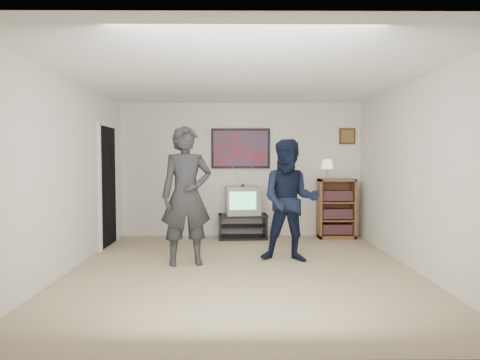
{
  "coord_description": "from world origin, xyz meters",
  "views": [
    {
      "loc": [
        -0.07,
        -5.54,
        1.47
      ],
      "look_at": [
        -0.02,
        0.71,
        1.15
      ],
      "focal_mm": 32.0,
      "sensor_mm": 36.0,
      "label": 1
    }
  ],
  "objects_px": {
    "media_stand": "(243,226)",
    "bookshelf": "(336,208)",
    "crt_television": "(243,200)",
    "person_tall": "(186,196)",
    "person_short": "(290,200)"
  },
  "relations": [
    {
      "from": "media_stand",
      "to": "bookshelf",
      "type": "xyz_separation_m",
      "value": [
        1.73,
        0.05,
        0.32
      ]
    },
    {
      "from": "crt_television",
      "to": "person_tall",
      "type": "xyz_separation_m",
      "value": [
        -0.8,
        -1.91,
        0.26
      ]
    },
    {
      "from": "media_stand",
      "to": "person_short",
      "type": "relative_size",
      "value": 0.52
    },
    {
      "from": "person_tall",
      "to": "media_stand",
      "type": "bearing_deg",
      "value": 53.77
    },
    {
      "from": "person_tall",
      "to": "person_short",
      "type": "height_order",
      "value": "person_tall"
    },
    {
      "from": "media_stand",
      "to": "bookshelf",
      "type": "height_order",
      "value": "bookshelf"
    },
    {
      "from": "crt_television",
      "to": "person_tall",
      "type": "bearing_deg",
      "value": -119.43
    },
    {
      "from": "crt_television",
      "to": "person_tall",
      "type": "height_order",
      "value": "person_tall"
    },
    {
      "from": "media_stand",
      "to": "crt_television",
      "type": "height_order",
      "value": "crt_television"
    },
    {
      "from": "bookshelf",
      "to": "person_tall",
      "type": "bearing_deg",
      "value": -142.18
    },
    {
      "from": "bookshelf",
      "to": "person_tall",
      "type": "height_order",
      "value": "person_tall"
    },
    {
      "from": "crt_television",
      "to": "bookshelf",
      "type": "bearing_deg",
      "value": -5.06
    },
    {
      "from": "bookshelf",
      "to": "person_short",
      "type": "distance_m",
      "value": 2.1
    },
    {
      "from": "media_stand",
      "to": "person_short",
      "type": "bearing_deg",
      "value": -72.57
    },
    {
      "from": "media_stand",
      "to": "person_tall",
      "type": "relative_size",
      "value": 0.48
    }
  ]
}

